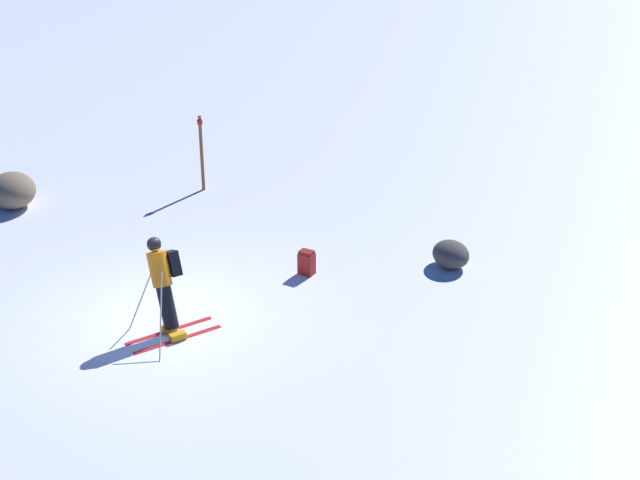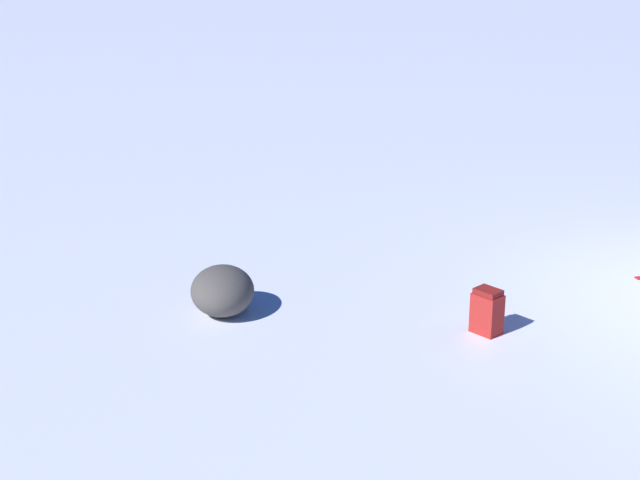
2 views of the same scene
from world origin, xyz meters
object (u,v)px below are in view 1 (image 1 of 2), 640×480
at_px(skier, 163,280).
at_px(exposed_boulder_0, 12,190).
at_px(exposed_boulder_1, 451,254).
at_px(trail_marker, 201,150).
at_px(spare_backpack, 307,263).

height_order(skier, exposed_boulder_0, skier).
height_order(exposed_boulder_1, trail_marker, trail_marker).
bearing_deg(trail_marker, exposed_boulder_1, 31.54).
distance_m(spare_backpack, exposed_boulder_0, 7.66).
relative_size(exposed_boulder_1, trail_marker, 0.44).
distance_m(skier, exposed_boulder_0, 7.07).
bearing_deg(trail_marker, exposed_boulder_0, -97.24).
relative_size(spare_backpack, exposed_boulder_0, 0.40).
distance_m(spare_backpack, exposed_boulder_1, 2.90).
xyz_separation_m(exposed_boulder_0, exposed_boulder_1, (6.40, 7.96, -0.14)).
relative_size(spare_backpack, trail_marker, 0.27).
bearing_deg(exposed_boulder_0, exposed_boulder_1, 51.20).
xyz_separation_m(skier, trail_marker, (-6.16, 2.24, 0.09)).
bearing_deg(spare_backpack, trail_marker, -30.47).
bearing_deg(exposed_boulder_0, trail_marker, 82.76).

